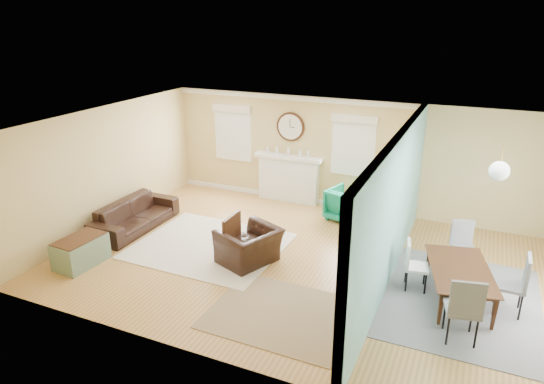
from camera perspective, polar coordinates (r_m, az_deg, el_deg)
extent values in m
plane|color=#9F7137|center=(9.16, 3.86, -8.37)|extent=(9.00, 9.00, 0.00)
cube|color=tan|center=(11.34, 9.29, 4.24)|extent=(9.00, 0.02, 2.60)
cube|color=tan|center=(6.14, -5.75, -9.99)|extent=(9.00, 0.02, 2.60)
cube|color=tan|center=(10.89, -18.79, 2.73)|extent=(0.02, 6.00, 2.60)
cube|color=white|center=(8.23, 4.29, 7.72)|extent=(9.00, 6.00, 0.02)
cube|color=tan|center=(9.56, 15.46, 0.71)|extent=(0.12, 3.20, 2.60)
cube|color=tan|center=(6.06, 9.36, -10.63)|extent=(0.12, 1.00, 2.60)
cube|color=tan|center=(6.88, 12.92, 2.99)|extent=(0.12, 1.80, 0.40)
cube|color=white|center=(8.17, 13.02, -3.97)|extent=(0.04, 0.12, 2.20)
cube|color=white|center=(6.59, 9.81, -9.93)|extent=(0.04, 0.12, 2.20)
cube|color=white|center=(6.95, 12.23, 1.49)|extent=(0.04, 1.92, 0.12)
cube|color=#67B2AD|center=(8.25, 14.36, -2.32)|extent=(0.02, 6.00, 2.60)
cube|color=white|center=(11.90, 1.96, 1.48)|extent=(1.50, 0.24, 1.10)
cube|color=white|center=(11.70, 1.93, 4.12)|extent=(1.70, 0.30, 0.08)
cube|color=black|center=(12.00, 2.13, 1.39)|extent=(0.85, 0.02, 0.75)
cube|color=gold|center=(11.93, 1.93, 0.87)|extent=(0.85, 0.02, 0.62)
cylinder|color=#3F200F|center=(11.63, 2.20, 7.68)|extent=(0.70, 0.06, 0.70)
cylinder|color=silver|center=(11.59, 2.13, 7.65)|extent=(0.60, 0.01, 0.60)
cube|color=black|center=(11.57, 2.13, 8.13)|extent=(0.02, 0.01, 0.20)
cube|color=black|center=(11.57, 2.40, 7.62)|extent=(0.12, 0.01, 0.02)
cube|color=white|center=(12.34, -4.54, 6.95)|extent=(0.90, 0.03, 1.30)
cube|color=white|center=(12.32, -4.61, 6.92)|extent=(1.00, 0.04, 1.40)
cube|color=beige|center=(12.15, -4.78, 9.77)|extent=(1.05, 0.10, 0.18)
cube|color=white|center=(11.24, 9.58, 5.40)|extent=(0.90, 0.03, 1.30)
cube|color=white|center=(11.21, 9.54, 5.37)|extent=(1.00, 0.04, 1.40)
cube|color=beige|center=(11.03, 9.68, 8.48)|extent=(1.05, 0.10, 0.18)
cylinder|color=gold|center=(7.82, 25.44, 3.98)|extent=(0.02, 0.02, 0.30)
sphere|color=white|center=(7.89, 25.17, 2.24)|extent=(0.30, 0.30, 0.30)
cube|color=beige|center=(9.84, -7.36, -6.29)|extent=(2.87, 2.49, 0.02)
cube|color=#9E845E|center=(7.75, 1.08, -14.10)|extent=(2.20, 1.81, 0.01)
cube|color=slate|center=(8.61, 21.03, -11.78)|extent=(2.47, 3.09, 0.01)
imported|color=black|center=(10.84, -15.82, -2.62)|extent=(0.83, 2.11, 0.62)
imported|color=black|center=(9.03, -2.72, -6.37)|extent=(1.23, 1.30, 0.67)
imported|color=#006849|center=(10.97, 8.83, -1.45)|extent=(0.98, 0.99, 0.73)
cube|color=slate|center=(9.66, -21.58, -6.54)|extent=(0.62, 0.96, 0.51)
cube|color=#3F200F|center=(9.55, -21.78, -5.11)|extent=(0.59, 0.91, 0.02)
cube|color=#946037|center=(9.83, 12.66, -4.14)|extent=(0.50, 1.51, 0.80)
cube|color=#3F200F|center=(9.41, 10.62, -4.13)|extent=(0.01, 0.40, 0.22)
cube|color=#3F200F|center=(9.52, 10.52, -5.61)|extent=(0.01, 0.40, 0.22)
cube|color=#3F200F|center=(9.82, 11.26, -3.12)|extent=(0.01, 0.40, 0.22)
cube|color=#3F200F|center=(9.93, 11.15, -4.55)|extent=(0.01, 0.40, 0.22)
cube|color=#3F200F|center=(10.23, 11.84, -2.18)|extent=(0.01, 0.40, 0.22)
cube|color=#3F200F|center=(10.33, 11.74, -3.57)|extent=(0.01, 0.40, 0.22)
imported|color=black|center=(9.58, 12.85, -0.38)|extent=(0.19, 1.00, 0.57)
cylinder|color=white|center=(9.00, 11.53, -7.63)|extent=(0.32, 0.32, 0.46)
imported|color=#337F33|center=(8.80, 11.74, -4.98)|extent=(0.53, 0.54, 0.46)
imported|color=#3F200F|center=(8.47, 21.27, -10.15)|extent=(1.28, 1.81, 0.58)
cube|color=slate|center=(9.42, 21.52, -6.10)|extent=(0.49, 0.49, 0.05)
cube|color=slate|center=(9.33, 21.70, -4.80)|extent=(0.39, 0.16, 0.47)
cylinder|color=black|center=(9.70, 22.04, -6.89)|extent=(0.03, 0.03, 0.39)
cylinder|color=black|center=(9.43, 22.52, -7.77)|extent=(0.03, 0.03, 0.39)
cylinder|color=black|center=(9.62, 20.20, -6.87)|extent=(0.03, 0.03, 0.39)
cylinder|color=black|center=(9.34, 20.62, -7.76)|extent=(0.03, 0.03, 0.39)
cube|color=slate|center=(7.47, 21.46, -12.71)|extent=(0.55, 0.55, 0.05)
cube|color=slate|center=(7.33, 21.74, -10.90)|extent=(0.46, 0.15, 0.55)
cylinder|color=black|center=(7.42, 19.96, -15.15)|extent=(0.03, 0.03, 0.46)
cylinder|color=black|center=(7.73, 19.60, -13.57)|extent=(0.03, 0.03, 0.46)
cylinder|color=black|center=(7.49, 22.87, -15.21)|extent=(0.03, 0.03, 0.46)
cylinder|color=black|center=(7.80, 22.39, -13.65)|extent=(0.03, 0.03, 0.46)
cube|color=white|center=(8.52, 16.66, -8.47)|extent=(0.44, 0.44, 0.05)
cube|color=white|center=(8.42, 16.81, -7.13)|extent=(0.12, 0.38, 0.45)
cylinder|color=black|center=(8.75, 15.47, -9.17)|extent=(0.03, 0.03, 0.38)
cylinder|color=black|center=(8.77, 17.49, -9.31)|extent=(0.03, 0.03, 0.38)
cylinder|color=black|center=(8.48, 15.50, -10.17)|extent=(0.03, 0.03, 0.38)
cylinder|color=black|center=(8.51, 17.59, -10.31)|extent=(0.03, 0.03, 0.38)
cube|color=slate|center=(8.39, 26.23, -9.82)|extent=(0.45, 0.45, 0.05)
cube|color=slate|center=(8.27, 26.51, -8.25)|extent=(0.06, 0.44, 0.52)
cylinder|color=black|center=(8.37, 27.18, -12.06)|extent=(0.03, 0.03, 0.44)
cylinder|color=black|center=(8.35, 24.72, -11.73)|extent=(0.03, 0.03, 0.44)
cylinder|color=black|center=(8.68, 27.16, -10.88)|extent=(0.03, 0.03, 0.44)
cylinder|color=black|center=(8.65, 24.80, -10.55)|extent=(0.03, 0.03, 0.44)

